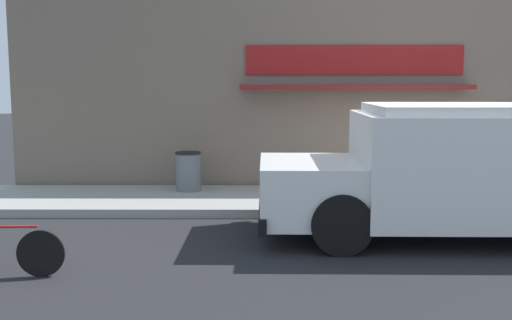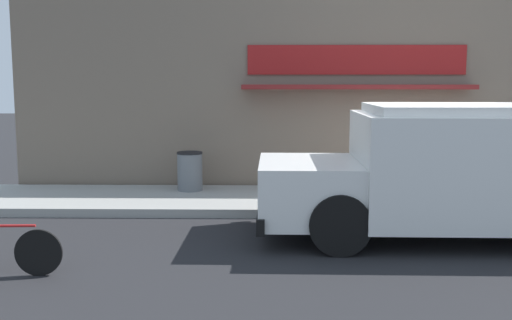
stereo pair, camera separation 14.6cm
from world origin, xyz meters
name	(u,v)px [view 1 (the left image)]	position (x,y,z in m)	size (l,w,h in m)	color
ground_plane	(415,219)	(0.00, 0.00, 0.00)	(70.00, 70.00, 0.00)	#232326
sidewalk	(399,200)	(0.00, 1.28, 0.08)	(28.00, 2.56, 0.17)	#999993
storefront	(386,86)	(-0.02, 2.73, 2.37)	(16.65, 0.76, 4.73)	#756656
school_bus	(477,168)	(0.61, -1.29, 1.12)	(6.21, 2.83, 2.12)	white
trash_bin	(188,171)	(-4.33, 1.92, 0.58)	(0.54, 0.54, 0.82)	slate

